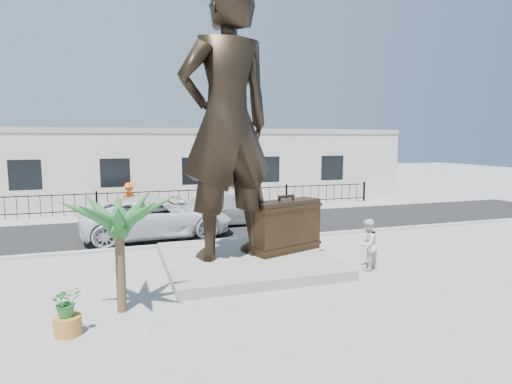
% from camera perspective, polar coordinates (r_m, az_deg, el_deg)
% --- Properties ---
extents(ground, '(100.00, 100.00, 0.00)m').
position_cam_1_polar(ground, '(12.95, 2.80, -11.20)').
color(ground, '#9E9991').
rests_on(ground, ground).
extents(street, '(40.00, 7.00, 0.01)m').
position_cam_1_polar(street, '(20.39, -5.25, -4.44)').
color(street, black).
rests_on(street, ground).
extents(curb, '(40.00, 0.25, 0.12)m').
position_cam_1_polar(curb, '(17.06, -2.62, -6.50)').
color(curb, '#A5A399').
rests_on(curb, ground).
extents(far_sidewalk, '(40.00, 2.50, 0.02)m').
position_cam_1_polar(far_sidewalk, '(24.24, -7.36, -2.62)').
color(far_sidewalk, '#9E9991').
rests_on(far_sidewalk, ground).
extents(plinth, '(5.20, 5.20, 0.30)m').
position_cam_1_polar(plinth, '(14.11, -1.32, -9.01)').
color(plinth, gray).
rests_on(plinth, ground).
extents(fence, '(22.00, 0.10, 1.20)m').
position_cam_1_polar(fence, '(24.92, -7.73, -0.99)').
color(fence, black).
rests_on(fence, ground).
extents(building, '(28.00, 7.00, 4.40)m').
position_cam_1_polar(building, '(28.89, -9.28, 3.27)').
color(building, silver).
rests_on(building, ground).
extents(statue, '(3.43, 2.59, 8.50)m').
position_cam_1_polar(statue, '(13.47, -3.94, 9.15)').
color(statue, black).
rests_on(statue, plinth).
extents(suitcase, '(2.58, 1.55, 1.73)m').
position_cam_1_polar(suitcase, '(14.41, 4.02, -4.54)').
color(suitcase, black).
rests_on(suitcase, plinth).
extents(tourist, '(0.99, 0.93, 1.61)m').
position_cam_1_polar(tourist, '(13.82, 14.63, -6.79)').
color(tourist, silver).
rests_on(tourist, ground).
extents(car_white, '(6.32, 3.26, 1.71)m').
position_cam_1_polar(car_white, '(18.18, -12.98, -3.25)').
color(car_white, silver).
rests_on(car_white, street).
extents(car_silver, '(5.22, 2.38, 1.48)m').
position_cam_1_polar(car_silver, '(20.47, -3.73, -2.26)').
color(car_silver, '#ACAEB1').
rests_on(car_silver, street).
extents(worker, '(1.27, 1.01, 1.72)m').
position_cam_1_polar(worker, '(24.05, -16.52, -0.84)').
color(worker, '#FF5F0D').
rests_on(worker, far_sidewalk).
extents(palm_tree, '(1.80, 1.80, 3.20)m').
position_cam_1_polar(palm_tree, '(10.98, -17.40, -14.94)').
color(palm_tree, '#1F5723').
rests_on(palm_tree, ground).
extents(planter, '(0.56, 0.56, 0.40)m').
position_cam_1_polar(planter, '(10.11, -23.81, -15.97)').
color(planter, '#B4732F').
rests_on(planter, ground).
extents(shrub, '(0.71, 0.67, 0.64)m').
position_cam_1_polar(shrub, '(9.93, -23.96, -13.19)').
color(shrub, '#24702B').
rests_on(shrub, planter).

